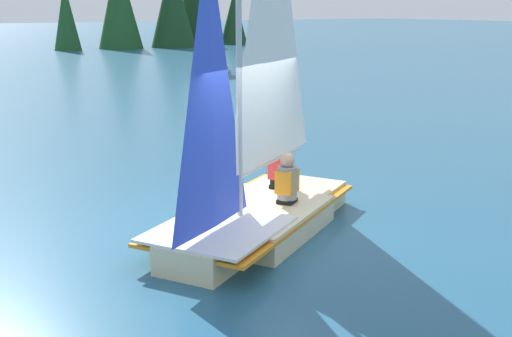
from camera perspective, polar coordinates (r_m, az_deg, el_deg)
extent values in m
plane|color=#235675|center=(9.65, 0.00, -5.70)|extent=(260.00, 260.00, 0.00)
cube|color=beige|center=(9.59, 0.00, -4.61)|extent=(2.74, 2.52, 0.39)
cube|color=beige|center=(8.31, -4.93, -7.70)|extent=(1.25, 1.25, 0.39)
cube|color=beige|center=(10.95, 3.71, -2.24)|extent=(1.49, 1.68, 0.39)
cube|color=orange|center=(9.55, 0.00, -3.90)|extent=(4.26, 3.38, 0.05)
cube|color=silver|center=(8.60, -3.34, -5.37)|extent=(2.32, 2.21, 0.04)
cylinder|color=#B7B7BC|center=(8.64, -1.54, 12.52)|extent=(0.08, 0.08, 5.29)
cylinder|color=#B7B7BC|center=(9.82, 1.38, 0.69)|extent=(1.83, 1.06, 0.07)
pyramid|color=white|center=(9.55, 1.46, 14.22)|extent=(1.73, 0.99, 4.54)
pyramid|color=blue|center=(8.03, -4.08, 7.49)|extent=(1.21, 0.70, 3.73)
cube|color=black|center=(11.43, 4.74, -1.85)|extent=(0.08, 0.07, 0.27)
cube|color=black|center=(9.83, 2.75, -3.94)|extent=(0.36, 0.35, 0.45)
cylinder|color=gray|center=(9.69, 2.79, -1.27)|extent=(0.41, 0.41, 0.50)
cube|color=orange|center=(9.68, 2.79, -1.13)|extent=(0.42, 0.39, 0.35)
sphere|color=tan|center=(9.60, 2.81, 0.74)|extent=(0.22, 0.22, 0.22)
cube|color=black|center=(10.62, 2.04, -2.53)|extent=(0.36, 0.35, 0.45)
cylinder|color=black|center=(10.50, 2.07, -0.05)|extent=(0.41, 0.41, 0.50)
cube|color=red|center=(10.49, 2.07, 0.09)|extent=(0.42, 0.39, 0.35)
sphere|color=tan|center=(10.42, 2.08, 1.81)|extent=(0.22, 0.22, 0.22)
cylinder|color=white|center=(10.40, 2.09, 2.26)|extent=(0.28, 0.28, 0.06)
cube|color=#333842|center=(32.47, -3.83, 8.68)|extent=(3.65, 4.77, 0.36)
cube|color=red|center=(32.08, -3.85, 9.57)|extent=(1.85, 2.01, 0.70)
cube|color=black|center=(34.91, -3.81, 9.13)|extent=(0.33, 0.33, 0.43)
cone|color=#1E4C23|center=(52.45, -16.53, 12.87)|extent=(2.07, 2.07, 5.17)
cone|color=#1E4C23|center=(53.55, -12.08, 14.30)|extent=(3.53, 3.53, 7.32)
cone|color=#193D1E|center=(54.57, -7.43, 14.32)|extent=(3.71, 3.71, 7.02)
cone|color=#143319|center=(58.24, -5.69, 14.18)|extent=(3.70, 3.70, 6.67)
cone|color=#193D1E|center=(58.54, -1.99, 13.23)|extent=(2.44, 2.44, 4.60)
cone|color=#143319|center=(62.36, 0.56, 13.42)|extent=(2.64, 2.64, 4.86)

